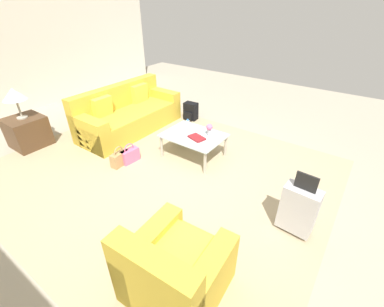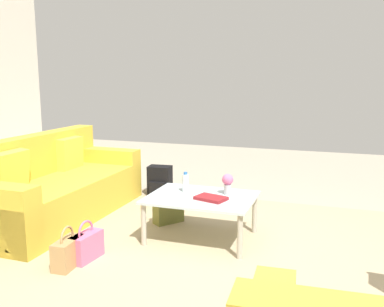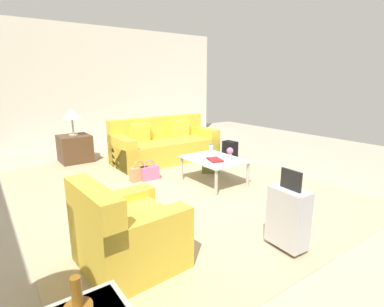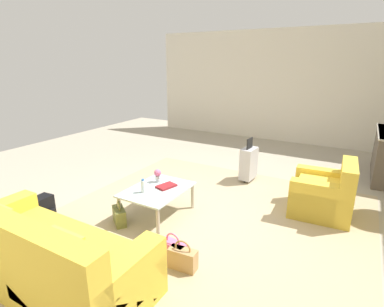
{
  "view_description": "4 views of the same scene",
  "coord_description": "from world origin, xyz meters",
  "px_view_note": "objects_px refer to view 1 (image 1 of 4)",
  "views": [
    {
      "loc": [
        -1.87,
        2.73,
        2.48
      ],
      "look_at": [
        -0.17,
        0.34,
        0.68
      ],
      "focal_mm": 24.0,
      "sensor_mm": 36.0,
      "label": 1
    },
    {
      "loc": [
        -0.82,
        3.29,
        1.58
      ],
      "look_at": [
        0.26,
        0.18,
        0.98
      ],
      "focal_mm": 40.0,
      "sensor_mm": 36.0,
      "label": 2
    },
    {
      "loc": [
        -3.28,
        2.61,
        1.7
      ],
      "look_at": [
        -0.02,
        0.25,
        0.71
      ],
      "focal_mm": 28.0,
      "sensor_mm": 36.0,
      "label": 3
    },
    {
      "loc": [
        3.67,
        1.96,
        2.22
      ],
      "look_at": [
        0.03,
        -0.12,
        0.94
      ],
      "focal_mm": 28.0,
      "sensor_mm": 36.0,
      "label": 4
    }
  ],
  "objects_px": {
    "couch": "(128,115)",
    "handbag_pink": "(130,155)",
    "coffee_table": "(194,137)",
    "backpack_black": "(191,112)",
    "coffee_table_book": "(197,138)",
    "suitcase_silver": "(299,209)",
    "handbag_olive": "(183,136)",
    "water_bottle": "(188,125)",
    "table_lamp": "(14,95)",
    "handbag_tan": "(120,158)",
    "flower_vase": "(209,129)",
    "armchair": "(173,274)",
    "side_table": "(28,132)"
  },
  "relations": [
    {
      "from": "table_lamp",
      "to": "suitcase_silver",
      "type": "xyz_separation_m",
      "value": [
        -4.8,
        -0.8,
        -0.65
      ]
    },
    {
      "from": "flower_vase",
      "to": "table_lamp",
      "type": "xyz_separation_m",
      "value": [
        3.02,
        1.65,
        0.45
      ]
    },
    {
      "from": "backpack_black",
      "to": "water_bottle",
      "type": "bearing_deg",
      "value": 123.89
    },
    {
      "from": "handbag_pink",
      "to": "water_bottle",
      "type": "bearing_deg",
      "value": -123.52
    },
    {
      "from": "couch",
      "to": "coffee_table_book",
      "type": "xyz_separation_m",
      "value": [
        -1.92,
        0.18,
        0.14
      ]
    },
    {
      "from": "coffee_table",
      "to": "backpack_black",
      "type": "height_order",
      "value": "coffee_table"
    },
    {
      "from": "armchair",
      "to": "coffee_table_book",
      "type": "distance_m",
      "value": 2.4
    },
    {
      "from": "coffee_table",
      "to": "coffee_table_book",
      "type": "bearing_deg",
      "value": 146.31
    },
    {
      "from": "couch",
      "to": "backpack_black",
      "type": "distance_m",
      "value": 1.44
    },
    {
      "from": "couch",
      "to": "armchair",
      "type": "distance_m",
      "value": 3.84
    },
    {
      "from": "water_bottle",
      "to": "table_lamp",
      "type": "xyz_separation_m",
      "value": [
        2.6,
        1.6,
        0.48
      ]
    },
    {
      "from": "couch",
      "to": "suitcase_silver",
      "type": "height_order",
      "value": "couch"
    },
    {
      "from": "handbag_tan",
      "to": "backpack_black",
      "type": "bearing_deg",
      "value": -86.41
    },
    {
      "from": "flower_vase",
      "to": "backpack_black",
      "type": "xyz_separation_m",
      "value": [
        1.22,
        -1.14,
        -0.36
      ]
    },
    {
      "from": "handbag_pink",
      "to": "coffee_table",
      "type": "bearing_deg",
      "value": -134.97
    },
    {
      "from": "side_table",
      "to": "backpack_black",
      "type": "bearing_deg",
      "value": -122.85
    },
    {
      "from": "couch",
      "to": "handbag_pink",
      "type": "height_order",
      "value": "couch"
    },
    {
      "from": "handbag_pink",
      "to": "backpack_black",
      "type": "relative_size",
      "value": 0.89
    },
    {
      "from": "couch",
      "to": "flower_vase",
      "type": "bearing_deg",
      "value": -178.58
    },
    {
      "from": "armchair",
      "to": "handbag_pink",
      "type": "height_order",
      "value": "armchair"
    },
    {
      "from": "handbag_pink",
      "to": "handbag_tan",
      "type": "xyz_separation_m",
      "value": [
        0.07,
        0.17,
        0.0
      ]
    },
    {
      "from": "suitcase_silver",
      "to": "backpack_black",
      "type": "relative_size",
      "value": 2.12
    },
    {
      "from": "table_lamp",
      "to": "backpack_black",
      "type": "xyz_separation_m",
      "value": [
        -1.8,
        -2.79,
        -0.82
      ]
    },
    {
      "from": "couch",
      "to": "table_lamp",
      "type": "relative_size",
      "value": 3.99
    },
    {
      "from": "handbag_pink",
      "to": "side_table",
      "type": "bearing_deg",
      "value": 19.43
    },
    {
      "from": "handbag_pink",
      "to": "handbag_tan",
      "type": "distance_m",
      "value": 0.19
    },
    {
      "from": "table_lamp",
      "to": "backpack_black",
      "type": "distance_m",
      "value": 3.42
    },
    {
      "from": "couch",
      "to": "water_bottle",
      "type": "xyz_separation_m",
      "value": [
        -1.6,
        0.0,
        0.22
      ]
    },
    {
      "from": "coffee_table",
      "to": "handbag_olive",
      "type": "distance_m",
      "value": 0.63
    },
    {
      "from": "table_lamp",
      "to": "handbag_tan",
      "type": "relative_size",
      "value": 1.56
    },
    {
      "from": "couch",
      "to": "coffee_table",
      "type": "bearing_deg",
      "value": 176.82
    },
    {
      "from": "handbag_pink",
      "to": "backpack_black",
      "type": "bearing_deg",
      "value": -84.26
    },
    {
      "from": "couch",
      "to": "water_bottle",
      "type": "bearing_deg",
      "value": 180.0
    },
    {
      "from": "table_lamp",
      "to": "handbag_olive",
      "type": "distance_m",
      "value": 3.08
    },
    {
      "from": "couch",
      "to": "side_table",
      "type": "xyz_separation_m",
      "value": [
        1.0,
        1.6,
        -0.03
      ]
    },
    {
      "from": "coffee_table_book",
      "to": "suitcase_silver",
      "type": "xyz_separation_m",
      "value": [
        -1.88,
        0.62,
        -0.09
      ]
    },
    {
      "from": "armchair",
      "to": "table_lamp",
      "type": "distance_m",
      "value": 4.22
    },
    {
      "from": "couch",
      "to": "table_lamp",
      "type": "height_order",
      "value": "table_lamp"
    },
    {
      "from": "coffee_table",
      "to": "flower_vase",
      "type": "xyz_separation_m",
      "value": [
        -0.22,
        -0.15,
        0.17
      ]
    },
    {
      "from": "water_bottle",
      "to": "suitcase_silver",
      "type": "relative_size",
      "value": 0.24
    },
    {
      "from": "coffee_table",
      "to": "flower_vase",
      "type": "relative_size",
      "value": 4.97
    },
    {
      "from": "coffee_table",
      "to": "handbag_olive",
      "type": "xyz_separation_m",
      "value": [
        0.48,
        -0.33,
        -0.25
      ]
    },
    {
      "from": "armchair",
      "to": "suitcase_silver",
      "type": "bearing_deg",
      "value": -115.43
    },
    {
      "from": "handbag_tan",
      "to": "water_bottle",
      "type": "bearing_deg",
      "value": -121.75
    },
    {
      "from": "coffee_table",
      "to": "water_bottle",
      "type": "xyz_separation_m",
      "value": [
        0.2,
        -0.1,
        0.14
      ]
    },
    {
      "from": "coffee_table",
      "to": "handbag_olive",
      "type": "bearing_deg",
      "value": -34.21
    },
    {
      "from": "flower_vase",
      "to": "handbag_tan",
      "type": "bearing_deg",
      "value": 45.92
    },
    {
      "from": "couch",
      "to": "side_table",
      "type": "relative_size",
      "value": 3.62
    },
    {
      "from": "coffee_table_book",
      "to": "flower_vase",
      "type": "relative_size",
      "value": 1.37
    },
    {
      "from": "flower_vase",
      "to": "handbag_olive",
      "type": "distance_m",
      "value": 0.84
    }
  ]
}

